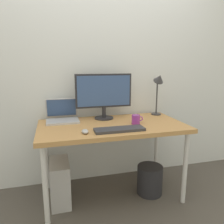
{
  "coord_description": "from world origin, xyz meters",
  "views": [
    {
      "loc": [
        -0.53,
        -1.98,
        1.33
      ],
      "look_at": [
        0.0,
        0.0,
        0.88
      ],
      "focal_mm": 35.22,
      "sensor_mm": 36.0,
      "label": 1
    }
  ],
  "objects_px": {
    "desk": "(112,131)",
    "laptop": "(62,115)",
    "keyboard": "(119,129)",
    "wastebasket": "(150,180)",
    "coffee_mug": "(136,119)",
    "monitor": "(104,93)",
    "desk_lamp": "(159,85)",
    "computer_tower": "(60,182)",
    "mouse": "(85,131)"
  },
  "relations": [
    {
      "from": "mouse",
      "to": "wastebasket",
      "type": "height_order",
      "value": "mouse"
    },
    {
      "from": "coffee_mug",
      "to": "wastebasket",
      "type": "xyz_separation_m",
      "value": [
        0.16,
        -0.02,
        -0.65
      ]
    },
    {
      "from": "mouse",
      "to": "computer_tower",
      "type": "xyz_separation_m",
      "value": [
        -0.22,
        0.23,
        -0.56
      ]
    },
    {
      "from": "monitor",
      "to": "laptop",
      "type": "relative_size",
      "value": 1.84
    },
    {
      "from": "mouse",
      "to": "monitor",
      "type": "bearing_deg",
      "value": 59.38
    },
    {
      "from": "computer_tower",
      "to": "monitor",
      "type": "bearing_deg",
      "value": 24.15
    },
    {
      "from": "monitor",
      "to": "desk_lamp",
      "type": "bearing_deg",
      "value": 0.09
    },
    {
      "from": "keyboard",
      "to": "coffee_mug",
      "type": "height_order",
      "value": "coffee_mug"
    },
    {
      "from": "wastebasket",
      "to": "desk",
      "type": "bearing_deg",
      "value": 168.91
    },
    {
      "from": "computer_tower",
      "to": "keyboard",
      "type": "bearing_deg",
      "value": -24.44
    },
    {
      "from": "desk",
      "to": "keyboard",
      "type": "relative_size",
      "value": 3.16
    },
    {
      "from": "desk_lamp",
      "to": "coffee_mug",
      "type": "bearing_deg",
      "value": -142.28
    },
    {
      "from": "monitor",
      "to": "mouse",
      "type": "bearing_deg",
      "value": -120.62
    },
    {
      "from": "coffee_mug",
      "to": "wastebasket",
      "type": "height_order",
      "value": "coffee_mug"
    },
    {
      "from": "desk_lamp",
      "to": "coffee_mug",
      "type": "relative_size",
      "value": 4.18
    },
    {
      "from": "laptop",
      "to": "keyboard",
      "type": "xyz_separation_m",
      "value": [
        0.46,
        -0.48,
        -0.05
      ]
    },
    {
      "from": "monitor",
      "to": "keyboard",
      "type": "relative_size",
      "value": 1.34
    },
    {
      "from": "keyboard",
      "to": "desk_lamp",
      "type": "bearing_deg",
      "value": 37.87
    },
    {
      "from": "monitor",
      "to": "computer_tower",
      "type": "height_order",
      "value": "monitor"
    },
    {
      "from": "wastebasket",
      "to": "monitor",
      "type": "bearing_deg",
      "value": 143.13
    },
    {
      "from": "desk",
      "to": "laptop",
      "type": "distance_m",
      "value": 0.54
    },
    {
      "from": "mouse",
      "to": "wastebasket",
      "type": "relative_size",
      "value": 0.3
    },
    {
      "from": "desk",
      "to": "laptop",
      "type": "bearing_deg",
      "value": 151.02
    },
    {
      "from": "coffee_mug",
      "to": "laptop",
      "type": "bearing_deg",
      "value": 155.82
    },
    {
      "from": "desk",
      "to": "mouse",
      "type": "bearing_deg",
      "value": -143.1
    },
    {
      "from": "monitor",
      "to": "coffee_mug",
      "type": "xyz_separation_m",
      "value": [
        0.25,
        -0.29,
        -0.23
      ]
    },
    {
      "from": "monitor",
      "to": "wastebasket",
      "type": "xyz_separation_m",
      "value": [
        0.41,
        -0.31,
        -0.88
      ]
    },
    {
      "from": "laptop",
      "to": "wastebasket",
      "type": "xyz_separation_m",
      "value": [
        0.84,
        -0.33,
        -0.66
      ]
    },
    {
      "from": "wastebasket",
      "to": "coffee_mug",
      "type": "bearing_deg",
      "value": 172.1
    },
    {
      "from": "monitor",
      "to": "computer_tower",
      "type": "xyz_separation_m",
      "value": [
        -0.49,
        -0.22,
        -0.82
      ]
    },
    {
      "from": "mouse",
      "to": "keyboard",
      "type": "bearing_deg",
      "value": -0.89
    },
    {
      "from": "desk",
      "to": "coffee_mug",
      "type": "bearing_deg",
      "value": -13.32
    },
    {
      "from": "laptop",
      "to": "desk_lamp",
      "type": "bearing_deg",
      "value": -1.04
    },
    {
      "from": "laptop",
      "to": "mouse",
      "type": "relative_size",
      "value": 3.56
    },
    {
      "from": "monitor",
      "to": "laptop",
      "type": "height_order",
      "value": "monitor"
    },
    {
      "from": "computer_tower",
      "to": "wastebasket",
      "type": "height_order",
      "value": "computer_tower"
    },
    {
      "from": "desk_lamp",
      "to": "wastebasket",
      "type": "height_order",
      "value": "desk_lamp"
    },
    {
      "from": "laptop",
      "to": "wastebasket",
      "type": "height_order",
      "value": "laptop"
    },
    {
      "from": "desk",
      "to": "desk_lamp",
      "type": "xyz_separation_m",
      "value": [
        0.6,
        0.23,
        0.41
      ]
    },
    {
      "from": "laptop",
      "to": "coffee_mug",
      "type": "relative_size",
      "value": 2.79
    },
    {
      "from": "desk",
      "to": "laptop",
      "type": "relative_size",
      "value": 4.35
    },
    {
      "from": "coffee_mug",
      "to": "monitor",
      "type": "bearing_deg",
      "value": 131.23
    },
    {
      "from": "mouse",
      "to": "laptop",
      "type": "bearing_deg",
      "value": 108.98
    },
    {
      "from": "keyboard",
      "to": "wastebasket",
      "type": "height_order",
      "value": "keyboard"
    },
    {
      "from": "coffee_mug",
      "to": "wastebasket",
      "type": "relative_size",
      "value": 0.38
    },
    {
      "from": "laptop",
      "to": "desk",
      "type": "bearing_deg",
      "value": -28.98
    },
    {
      "from": "keyboard",
      "to": "desk",
      "type": "bearing_deg",
      "value": 91.65
    },
    {
      "from": "laptop",
      "to": "computer_tower",
      "type": "xyz_separation_m",
      "value": [
        -0.06,
        -0.24,
        -0.6
      ]
    },
    {
      "from": "desk",
      "to": "coffee_mug",
      "type": "distance_m",
      "value": 0.26
    },
    {
      "from": "desk_lamp",
      "to": "coffee_mug",
      "type": "distance_m",
      "value": 0.56
    }
  ]
}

